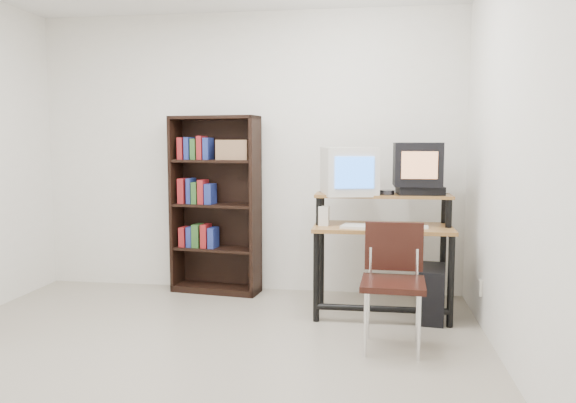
# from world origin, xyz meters

# --- Properties ---
(floor) EXTENTS (4.00, 4.00, 0.01)m
(floor) POSITION_xyz_m (0.00, 0.00, -0.01)
(floor) COLOR #AA9F8C
(floor) RESTS_ON ground
(back_wall) EXTENTS (4.00, 0.01, 2.60)m
(back_wall) POSITION_xyz_m (0.00, 2.00, 1.30)
(back_wall) COLOR white
(back_wall) RESTS_ON floor
(right_wall) EXTENTS (0.01, 4.00, 2.60)m
(right_wall) POSITION_xyz_m (2.00, 0.00, 1.30)
(right_wall) COLOR white
(right_wall) RESTS_ON floor
(computer_desk) EXTENTS (1.10, 0.56, 0.98)m
(computer_desk) POSITION_xyz_m (1.25, 1.34, 0.68)
(computer_desk) COLOR olive
(computer_desk) RESTS_ON floor
(crt_monitor) EXTENTS (0.50, 0.50, 0.39)m
(crt_monitor) POSITION_xyz_m (0.97, 1.43, 1.17)
(crt_monitor) COLOR silver
(crt_monitor) RESTS_ON computer_desk
(vcr) EXTENTS (0.38, 0.29, 0.08)m
(vcr) POSITION_xyz_m (1.55, 1.44, 1.01)
(vcr) COLOR black
(vcr) RESTS_ON computer_desk
(crt_tv) EXTENTS (0.38, 0.38, 0.35)m
(crt_tv) POSITION_xyz_m (1.52, 1.45, 1.23)
(crt_tv) COLOR black
(crt_tv) RESTS_ON vcr
(cd_spindle) EXTENTS (0.14, 0.14, 0.05)m
(cd_spindle) POSITION_xyz_m (1.28, 1.38, 0.99)
(cd_spindle) COLOR #26262B
(cd_spindle) RESTS_ON computer_desk
(keyboard) EXTENTS (0.50, 0.29, 0.03)m
(keyboard) POSITION_xyz_m (1.17, 1.18, 0.74)
(keyboard) COLOR silver
(keyboard) RESTS_ON computer_desk
(mousepad) EXTENTS (0.24, 0.21, 0.01)m
(mousepad) POSITION_xyz_m (1.56, 1.21, 0.72)
(mousepad) COLOR black
(mousepad) RESTS_ON computer_desk
(mouse) EXTENTS (0.10, 0.06, 0.03)m
(mouse) POSITION_xyz_m (1.55, 1.22, 0.74)
(mouse) COLOR white
(mouse) RESTS_ON mousepad
(desk_speaker) EXTENTS (0.09, 0.08, 0.17)m
(desk_speaker) POSITION_xyz_m (0.78, 1.28, 0.80)
(desk_speaker) COLOR silver
(desk_speaker) RESTS_ON computer_desk
(pc_tower) EXTENTS (0.26, 0.47, 0.42)m
(pc_tower) POSITION_xyz_m (1.64, 1.28, 0.21)
(pc_tower) COLOR black
(pc_tower) RESTS_ON floor
(school_chair) EXTENTS (0.44, 0.44, 0.85)m
(school_chair) POSITION_xyz_m (1.31, 0.63, 0.52)
(school_chair) COLOR black
(school_chair) RESTS_ON floor
(bookshelf) EXTENTS (0.85, 0.38, 1.64)m
(bookshelf) POSITION_xyz_m (-0.27, 1.85, 0.85)
(bookshelf) COLOR black
(bookshelf) RESTS_ON floor
(wall_outlet) EXTENTS (0.02, 0.08, 0.12)m
(wall_outlet) POSITION_xyz_m (1.99, 1.15, 0.30)
(wall_outlet) COLOR beige
(wall_outlet) RESTS_ON right_wall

